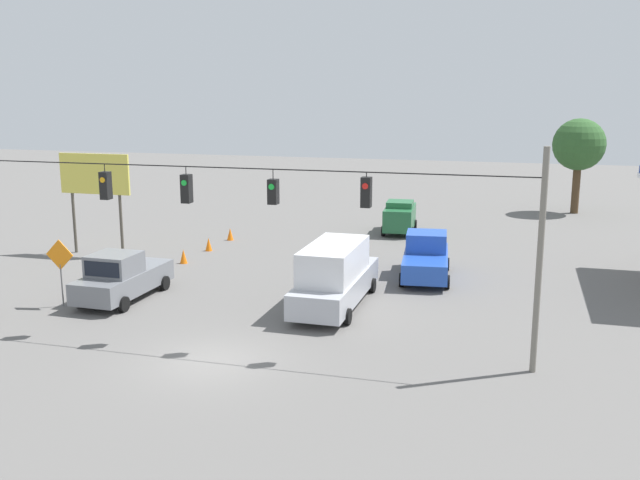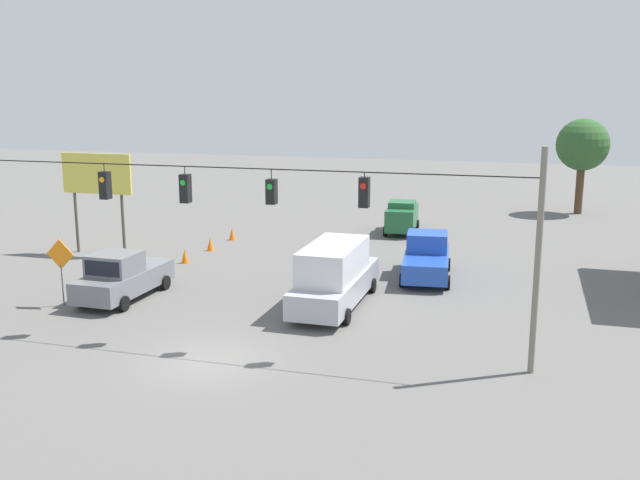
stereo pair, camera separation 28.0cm
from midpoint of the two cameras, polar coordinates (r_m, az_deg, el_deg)
The scene contains 14 objects.
ground_plane at distance 24.33m, azimuth -8.59°, elevation -9.55°, with size 140.00×140.00×0.00m, color #605E5B.
overhead_signal_span at distance 24.86m, azimuth -7.08°, elevation 1.73°, with size 20.83×0.38×7.20m.
pickup_truck_grey_parked_shoulder at distance 31.73m, azimuth -15.31°, elevation -2.86°, with size 2.33×5.22×2.12m.
box_truck_silver_crossing_near at distance 29.48m, azimuth 1.46°, elevation -2.83°, with size 2.41×7.12×2.68m.
pickup_truck_blue_oncoming_far at distance 34.41m, azimuth 8.75°, elevation -1.42°, with size 2.68×5.41×2.12m.
sedan_green_oncoming_deep at distance 44.90m, azimuth 6.75°, elevation 1.88°, with size 2.17×4.02×2.02m.
traffic_cone_nearest at distance 32.51m, azimuth -15.43°, elevation -3.62°, with size 0.39×0.39×0.73m, color orange.
traffic_cone_second at distance 35.17m, azimuth -12.49°, elevation -2.30°, with size 0.39×0.39×0.73m, color orange.
traffic_cone_third at distance 37.63m, azimuth -10.55°, elevation -1.28°, with size 0.39×0.39×0.73m, color orange.
traffic_cone_fourth at distance 40.29m, azimuth -8.57°, elevation -0.33°, with size 0.39×0.39×0.73m, color orange.
traffic_cone_fifth at distance 42.94m, azimuth -6.86°, elevation 0.49°, with size 0.39×0.39×0.73m, color orange.
roadside_billboard at distance 40.30m, azimuth -17.23°, elevation 4.57°, with size 4.15×0.16×5.50m.
work_zone_sign at distance 31.24m, azimuth -19.80°, elevation -1.46°, with size 1.27×0.06×2.84m.
tree_horizon_left at distance 54.55m, azimuth 20.41°, elevation 7.09°, with size 3.71×3.71×6.84m.
Camera 2 is at (-9.80, 20.44, 8.89)m, focal length 40.00 mm.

